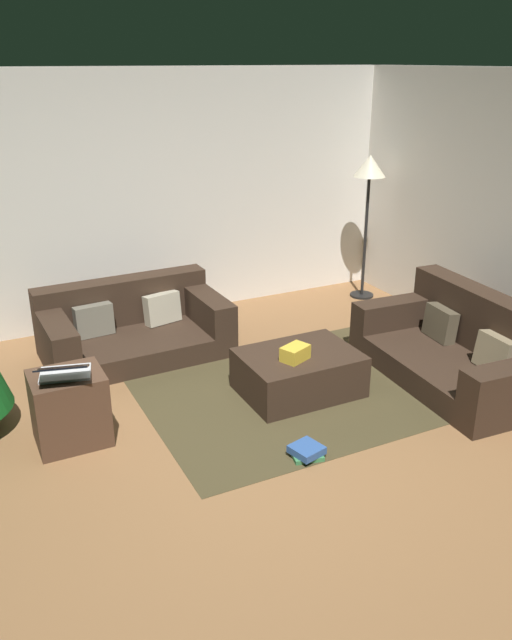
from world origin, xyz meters
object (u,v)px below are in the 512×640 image
at_px(tv_remote, 299,353).
at_px(laptop, 64,371).
at_px(gift_box, 295,353).
at_px(corner_lamp, 369,177).
at_px(book_stack, 306,451).
at_px(ottoman, 299,373).
at_px(side_table, 70,408).
at_px(couch_left, 132,327).
at_px(couch_right, 461,349).

bearing_deg(tv_remote, laptop, -174.21).
relative_size(gift_box, corner_lamp, 0.14).
xyz_separation_m(laptop, book_stack, (1.48, -0.90, -0.57)).
bearing_deg(book_stack, ottoman, 63.47).
bearing_deg(side_table, couch_left, 57.52).
bearing_deg(gift_box, ottoman, 44.62).
height_order(couch_right, corner_lamp, corner_lamp).
xyz_separation_m(tv_remote, book_stack, (-0.43, -0.88, -0.33)).
xyz_separation_m(couch_right, tv_remote, (-1.43, 0.39, 0.10)).
bearing_deg(gift_box, side_table, 174.41).
bearing_deg(ottoman, couch_right, -15.44).
bearing_deg(side_table, laptop, -104.37).
distance_m(couch_right, side_table, 3.36).
bearing_deg(laptop, tv_remote, -0.77).
bearing_deg(couch_left, ottoman, 124.00).
xyz_separation_m(book_stack, corner_lamp, (2.34, 2.64, 1.38)).
xyz_separation_m(gift_box, side_table, (-1.81, 0.18, -0.15)).
bearing_deg(corner_lamp, tv_remote, -137.18).
bearing_deg(book_stack, couch_left, 104.19).
distance_m(side_table, laptop, 0.34).
bearing_deg(gift_box, couch_right, -11.23).
bearing_deg(book_stack, gift_box, 66.30).
distance_m(couch_right, laptop, 3.39).
height_order(side_table, laptop, laptop).
xyz_separation_m(couch_right, ottoman, (-1.43, 0.39, -0.09)).
bearing_deg(gift_box, corner_lamp, 42.93).
bearing_deg(couch_left, gift_box, 119.87).
relative_size(ottoman, book_stack, 3.72).
xyz_separation_m(gift_box, laptop, (-1.82, 0.11, 0.19)).
height_order(gift_box, tv_remote, gift_box).
xyz_separation_m(gift_box, tv_remote, (0.09, 0.09, -0.05)).
relative_size(couch_right, book_stack, 7.14).
height_order(couch_left, book_stack, couch_left).
distance_m(tv_remote, book_stack, 1.03).
bearing_deg(laptop, book_stack, -31.45).
height_order(couch_right, gift_box, couch_right).
height_order(laptop, book_stack, laptop).
height_order(gift_box, corner_lamp, corner_lamp).
bearing_deg(laptop, couch_right, -7.09).
bearing_deg(ottoman, side_table, 177.46).
height_order(laptop, corner_lamp, corner_lamp).
bearing_deg(tv_remote, ottoman, 41.07).
relative_size(couch_left, corner_lamp, 1.04).
height_order(side_table, corner_lamp, corner_lamp).
height_order(couch_left, corner_lamp, corner_lamp).
height_order(tv_remote, book_stack, tv_remote).
relative_size(couch_left, tv_remote, 10.84).
xyz_separation_m(tv_remote, corner_lamp, (1.91, 1.77, 1.05)).
bearing_deg(corner_lamp, gift_box, -137.07).
xyz_separation_m(couch_left, tv_remote, (1.02, -1.46, 0.12)).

